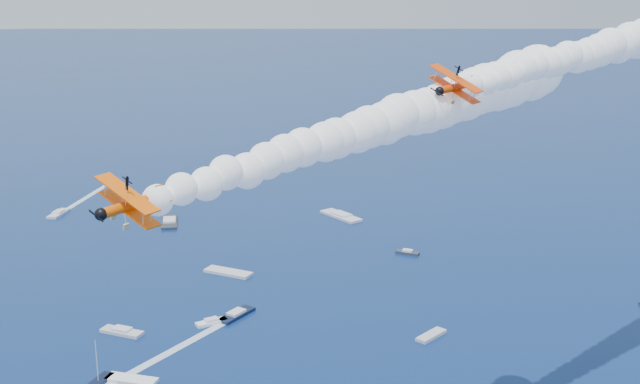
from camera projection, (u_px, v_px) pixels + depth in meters
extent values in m
cube|color=black|center=(236.00, 315.00, 180.34)|extent=(9.24, 9.00, 0.70)
cube|color=silver|center=(59.00, 214.00, 253.91)|extent=(6.76, 10.42, 0.70)
cube|color=white|center=(131.00, 380.00, 152.03)|extent=(10.19, 7.43, 0.70)
cube|color=black|center=(98.00, 382.00, 151.10)|extent=(5.98, 7.53, 0.70)
cube|color=silver|center=(228.00, 272.00, 205.38)|extent=(12.18, 10.78, 0.70)
cube|color=white|center=(212.00, 322.00, 176.55)|extent=(7.28, 4.26, 0.70)
cube|color=silver|center=(122.00, 332.00, 171.97)|extent=(9.39, 7.82, 0.70)
cube|color=#292E37|center=(170.00, 222.00, 245.83)|extent=(5.45, 14.37, 0.70)
cube|color=silver|center=(341.00, 216.00, 251.58)|extent=(10.77, 15.78, 0.70)
cube|color=silver|center=(431.00, 335.00, 170.33)|extent=(7.86, 6.48, 0.70)
cube|color=#2F343F|center=(407.00, 253.00, 219.28)|extent=(6.25, 5.44, 0.70)
cube|color=white|center=(160.00, 358.00, 161.28)|extent=(28.92, 27.63, 0.04)
cube|color=white|center=(92.00, 194.00, 276.76)|extent=(16.42, 35.86, 0.04)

